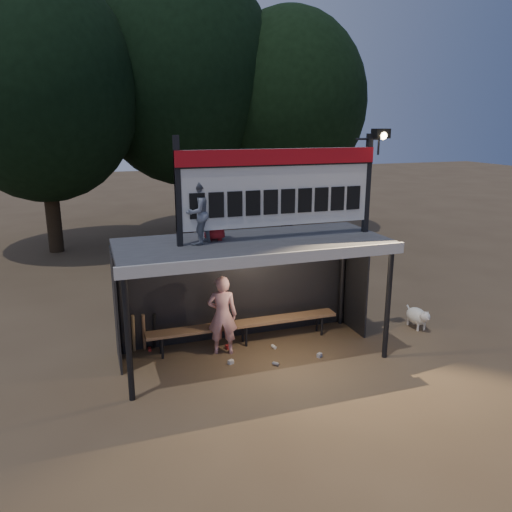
% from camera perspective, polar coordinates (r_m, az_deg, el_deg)
% --- Properties ---
extents(ground, '(80.00, 80.00, 0.00)m').
position_cam_1_polar(ground, '(9.99, -0.35, -11.26)').
color(ground, '#4F3C27').
rests_on(ground, ground).
extents(player, '(0.67, 0.54, 1.59)m').
position_cam_1_polar(player, '(9.80, -3.87, -6.74)').
color(player, white).
rests_on(player, ground).
extents(child_a, '(0.70, 0.69, 1.14)m').
position_cam_1_polar(child_a, '(8.87, -6.76, 4.96)').
color(child_a, slate).
rests_on(child_a, dugout_shelter).
extents(child_b, '(0.58, 0.46, 1.03)m').
position_cam_1_polar(child_b, '(9.16, -4.81, 4.99)').
color(child_b, maroon).
rests_on(child_b, dugout_shelter).
extents(dugout_shelter, '(5.10, 2.08, 2.32)m').
position_cam_1_polar(dugout_shelter, '(9.54, -0.83, -0.64)').
color(dugout_shelter, '#3A3A3C').
rests_on(dugout_shelter, ground).
extents(scoreboard_assembly, '(4.10, 0.27, 1.99)m').
position_cam_1_polar(scoreboard_assembly, '(9.21, 2.96, 8.15)').
color(scoreboard_assembly, black).
rests_on(scoreboard_assembly, dugout_shelter).
extents(bench, '(4.00, 0.35, 0.48)m').
position_cam_1_polar(bench, '(10.29, -1.34, -7.80)').
color(bench, '#906744').
rests_on(bench, ground).
extents(tree_left, '(6.46, 6.46, 9.27)m').
position_cam_1_polar(tree_left, '(18.57, -23.49, 17.22)').
color(tree_left, '#302315').
rests_on(tree_left, ground).
extents(tree_mid, '(7.22, 7.22, 10.36)m').
position_cam_1_polar(tree_mid, '(20.44, -8.43, 19.77)').
color(tree_mid, black).
rests_on(tree_mid, ground).
extents(tree_right, '(6.08, 6.08, 8.72)m').
position_cam_1_polar(tree_right, '(20.56, 3.76, 17.13)').
color(tree_right, black).
rests_on(tree_right, ground).
extents(dog, '(0.36, 0.81, 0.49)m').
position_cam_1_polar(dog, '(11.66, 18.00, -6.57)').
color(dog, white).
rests_on(dog, ground).
extents(bats, '(0.47, 0.33, 0.84)m').
position_cam_1_polar(bats, '(10.17, -12.69, -8.48)').
color(bats, '#9C7848').
rests_on(bats, ground).
extents(litter, '(3.19, 1.52, 0.08)m').
position_cam_1_polar(litter, '(9.96, -1.13, -11.11)').
color(litter, red).
rests_on(litter, ground).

